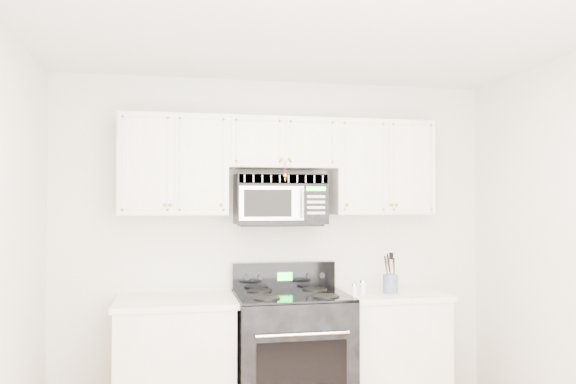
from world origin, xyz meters
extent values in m
cube|color=silver|center=(0.00, 0.00, 2.60)|extent=(3.50, 3.50, 0.01)
cube|color=beige|center=(0.00, 1.75, 1.30)|extent=(3.50, 0.01, 2.60)
cube|color=white|center=(-0.80, 1.44, 0.44)|extent=(0.82, 0.63, 0.88)
cube|color=white|center=(-0.80, 1.44, 0.90)|extent=(0.86, 0.65, 0.04)
cube|color=white|center=(0.80, 1.44, 0.44)|extent=(0.82, 0.63, 0.88)
cube|color=white|center=(0.80, 1.44, 0.90)|extent=(0.86, 0.65, 0.04)
cube|color=black|center=(0.05, 1.40, 0.46)|extent=(0.83, 0.71, 0.92)
cube|color=black|center=(0.05, 1.04, 0.45)|extent=(0.63, 0.01, 0.43)
cylinder|color=silver|center=(0.05, 1.01, 0.72)|extent=(0.65, 0.02, 0.02)
cube|color=black|center=(0.05, 1.40, 0.93)|extent=(0.83, 0.71, 0.02)
cube|color=black|center=(0.05, 1.71, 1.03)|extent=(0.83, 0.08, 0.22)
cube|color=#13F42E|center=(0.05, 1.67, 1.03)|extent=(0.12, 0.00, 0.07)
cube|color=white|center=(-0.82, 1.58, 1.90)|extent=(0.80, 0.33, 0.75)
cube|color=white|center=(0.82, 1.58, 1.90)|extent=(0.80, 0.33, 0.75)
cube|color=white|center=(0.00, 1.58, 2.08)|extent=(0.84, 0.33, 0.39)
sphere|color=gold|center=(-0.84, 1.40, 1.60)|extent=(0.03, 0.03, 0.03)
sphere|color=gold|center=(-0.48, 1.40, 1.60)|extent=(0.03, 0.03, 0.03)
sphere|color=gold|center=(0.48, 1.40, 1.60)|extent=(0.03, 0.03, 0.03)
sphere|color=gold|center=(0.84, 1.40, 1.60)|extent=(0.03, 0.03, 0.03)
sphere|color=gold|center=(-0.03, 1.40, 1.94)|extent=(0.03, 0.03, 0.03)
sphere|color=gold|center=(0.03, 1.40, 1.94)|extent=(0.03, 0.03, 0.03)
cylinder|color=red|center=(0.00, 1.40, 1.88)|extent=(0.01, 0.00, 0.12)
sphere|color=gold|center=(0.00, 1.40, 1.82)|extent=(0.04, 0.04, 0.04)
cube|color=black|center=(-0.01, 1.58, 1.64)|extent=(0.70, 0.35, 0.38)
cube|color=beige|center=(-0.01, 1.41, 1.79)|extent=(0.68, 0.01, 0.07)
cube|color=#A3A3A3|center=(-0.10, 1.40, 1.61)|extent=(0.49, 0.01, 0.26)
cube|color=black|center=(-0.13, 1.39, 1.61)|extent=(0.36, 0.01, 0.20)
cube|color=black|center=(0.23, 1.40, 1.61)|extent=(0.19, 0.01, 0.26)
cube|color=#13F42E|center=(0.23, 1.39, 1.72)|extent=(0.15, 0.00, 0.03)
cylinder|color=silver|center=(0.13, 1.36, 1.61)|extent=(0.02, 0.02, 0.22)
cylinder|color=slate|center=(0.82, 1.38, 0.99)|extent=(0.11, 0.11, 0.14)
cylinder|color=#8E5C3D|center=(0.85, 1.38, 1.06)|extent=(0.01, 0.01, 0.25)
cylinder|color=black|center=(0.80, 1.40, 1.07)|extent=(0.01, 0.01, 0.27)
cylinder|color=#8E5C3D|center=(0.80, 1.35, 1.08)|extent=(0.01, 0.01, 0.29)
cylinder|color=black|center=(0.85, 1.38, 1.06)|extent=(0.01, 0.01, 0.25)
cylinder|color=#8E5C3D|center=(0.80, 1.40, 1.07)|extent=(0.01, 0.01, 0.27)
cylinder|color=black|center=(0.80, 1.35, 1.08)|extent=(0.01, 0.01, 0.29)
cylinder|color=white|center=(0.50, 1.28, 0.96)|extent=(0.04, 0.04, 0.08)
cylinder|color=silver|center=(0.50, 1.28, 1.00)|extent=(0.04, 0.04, 0.01)
cylinder|color=white|center=(0.59, 1.35, 0.96)|extent=(0.04, 0.04, 0.09)
cylinder|color=silver|center=(0.59, 1.35, 1.02)|extent=(0.04, 0.04, 0.02)
camera|label=1|loc=(-0.79, -2.71, 1.61)|focal=35.00mm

